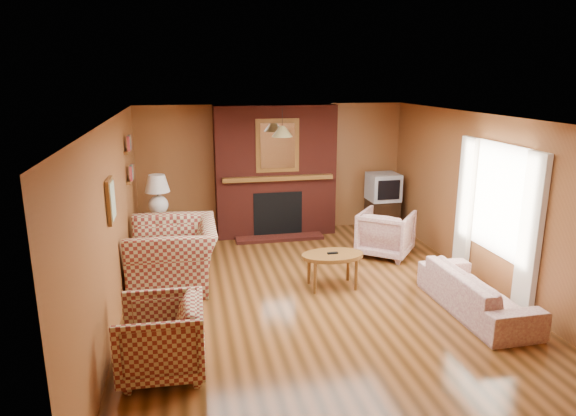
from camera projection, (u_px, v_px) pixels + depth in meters
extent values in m
plane|color=#40250D|center=(315.00, 298.00, 6.91)|extent=(6.50, 6.50, 0.00)
plane|color=white|center=(318.00, 118.00, 6.31)|extent=(6.50, 6.50, 0.00)
plane|color=brown|center=(273.00, 169.00, 9.69)|extent=(6.50, 0.00, 6.50)
plane|color=brown|center=(435.00, 333.00, 3.53)|extent=(6.50, 0.00, 6.50)
plane|color=brown|center=(114.00, 223.00, 6.13)|extent=(0.00, 6.50, 6.50)
plane|color=brown|center=(491.00, 203.00, 7.09)|extent=(0.00, 6.50, 6.50)
cube|color=#4F1911|center=(275.00, 171.00, 9.45)|extent=(2.20, 0.50, 2.40)
cube|color=black|center=(278.00, 213.00, 9.42)|extent=(0.90, 0.06, 0.80)
cube|color=#4F1911|center=(279.00, 238.00, 9.37)|extent=(1.60, 0.35, 0.06)
cube|color=brown|center=(278.00, 178.00, 9.22)|extent=(2.00, 0.18, 0.08)
cube|color=brown|center=(277.00, 146.00, 9.10)|extent=(0.78, 0.05, 0.95)
cube|color=white|center=(278.00, 146.00, 9.07)|extent=(0.62, 0.02, 0.80)
cube|color=beige|center=(530.00, 234.00, 6.22)|extent=(0.08, 0.35, 2.00)
cube|color=beige|center=(465.00, 204.00, 7.64)|extent=(0.08, 0.35, 2.00)
cube|color=white|center=(499.00, 199.00, 6.87)|extent=(0.03, 1.10, 1.50)
cube|color=brown|center=(130.00, 180.00, 7.89)|extent=(0.06, 0.55, 0.04)
cube|color=brown|center=(128.00, 151.00, 7.78)|extent=(0.06, 0.55, 0.04)
cube|color=brown|center=(110.00, 201.00, 5.76)|extent=(0.04, 0.40, 0.50)
cube|color=beige|center=(113.00, 200.00, 5.76)|extent=(0.01, 0.32, 0.42)
cylinder|color=black|center=(282.00, 118.00, 8.53)|extent=(0.01, 0.01, 0.35)
cone|color=tan|center=(282.00, 131.00, 8.59)|extent=(0.36, 0.36, 0.18)
imported|color=maroon|center=(174.00, 254.00, 7.27)|extent=(1.23, 1.40, 0.90)
imported|color=maroon|center=(161.00, 338.00, 5.09)|extent=(0.87, 0.85, 0.77)
imported|color=beige|center=(477.00, 292.00, 6.47)|extent=(0.74, 1.84, 0.53)
imported|color=beige|center=(386.00, 233.00, 8.48)|extent=(1.15, 1.15, 0.76)
ellipsoid|color=brown|center=(333.00, 255.00, 7.17)|extent=(0.88, 0.55, 0.05)
cube|color=black|center=(333.00, 253.00, 7.16)|extent=(0.15, 0.05, 0.02)
cylinder|color=brown|center=(348.00, 266.00, 7.46)|extent=(0.05, 0.05, 0.44)
cylinder|color=brown|center=(309.00, 269.00, 7.34)|extent=(0.05, 0.05, 0.44)
cylinder|color=brown|center=(356.00, 275.00, 7.12)|extent=(0.05, 0.05, 0.44)
cylinder|color=brown|center=(315.00, 278.00, 7.01)|extent=(0.05, 0.05, 0.44)
cube|color=brown|center=(160.00, 232.00, 8.75)|extent=(0.52, 0.52, 0.63)
sphere|color=silver|center=(158.00, 205.00, 8.63)|extent=(0.33, 0.33, 0.33)
cylinder|color=black|center=(158.00, 194.00, 8.58)|extent=(0.03, 0.03, 0.10)
cone|color=white|center=(157.00, 183.00, 8.53)|extent=(0.41, 0.41, 0.29)
cube|color=black|center=(382.00, 215.00, 9.89)|extent=(0.55, 0.50, 0.60)
cube|color=#A3A6AB|center=(383.00, 187.00, 9.75)|extent=(0.56, 0.54, 0.51)
cube|color=black|center=(389.00, 190.00, 9.48)|extent=(0.43, 0.02, 0.36)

